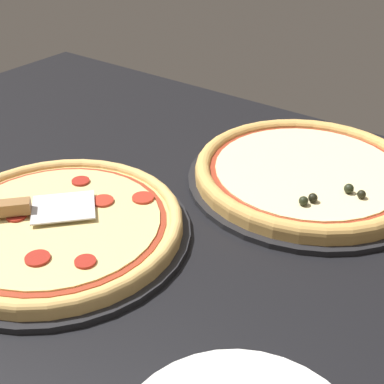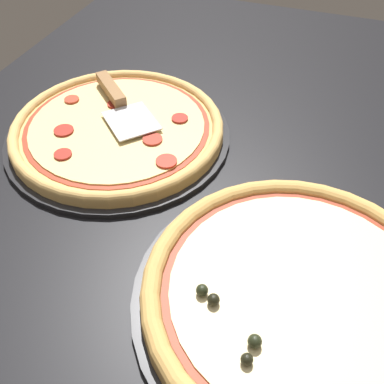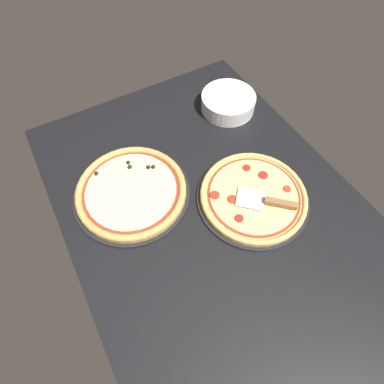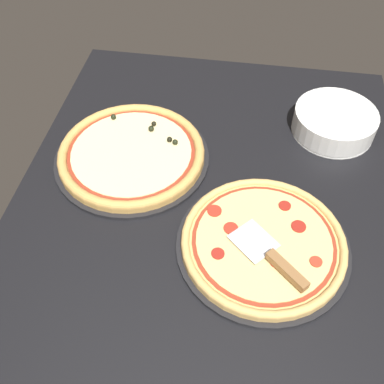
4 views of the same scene
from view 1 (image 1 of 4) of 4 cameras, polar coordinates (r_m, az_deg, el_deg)
ground_plane at (r=92.56cm, az=-6.13°, el=-1.88°), size 144.37×100.18×3.60cm
pizza_pan_front at (r=85.07cm, az=-14.01°, el=-4.28°), size 40.79×40.79×1.00cm
pizza_front at (r=84.07cm, az=-14.16°, el=-3.32°), size 38.34×38.34×2.52cm
pizza_pan_back at (r=98.07cm, az=12.09°, el=1.23°), size 42.57×42.57×1.00cm
pizza_back at (r=97.14cm, az=12.22°, el=2.17°), size 40.02×40.02×3.65cm
serving_spatula at (r=85.80cm, az=-18.59°, el=-1.70°), size 17.85×18.65×2.00cm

